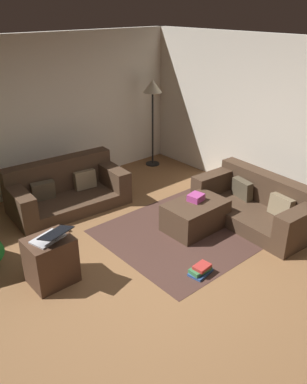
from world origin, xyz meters
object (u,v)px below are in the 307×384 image
at_px(ottoman, 195,215).
at_px(side_table, 51,260).
at_px(gift_box, 196,197).
at_px(book_stack, 201,270).
at_px(tv_remote, 194,198).
at_px(corner_lamp, 153,93).
at_px(couch_right, 258,205).
at_px(couch_left, 66,190).
at_px(laptop, 51,237).

relative_size(ottoman, side_table, 1.55).
height_order(ottoman, gift_box, gift_box).
bearing_deg(book_stack, ottoman, 47.42).
relative_size(ottoman, book_stack, 2.84).
relative_size(tv_remote, corner_lamp, 0.09).
relative_size(couch_right, ottoman, 2.07).
bearing_deg(book_stack, gift_box, 47.35).
distance_m(couch_left, ottoman, 2.16).
bearing_deg(ottoman, couch_right, -27.36).
height_order(ottoman, laptop, laptop).
xyz_separation_m(ottoman, book_stack, (-0.74, -0.81, -0.15)).
relative_size(gift_box, laptop, 0.45).
xyz_separation_m(gift_box, tv_remote, (0.02, 0.05, -0.04)).
bearing_deg(gift_box, side_table, 174.71).
relative_size(couch_right, corner_lamp, 1.09).
relative_size(couch_left, laptop, 4.02).
bearing_deg(couch_left, laptop, 61.30).
bearing_deg(corner_lamp, couch_left, -168.63).
bearing_deg(laptop, tv_remote, -2.58).
xyz_separation_m(couch_left, book_stack, (0.32, -2.69, -0.22)).
bearing_deg(book_stack, tv_remote, 48.39).
relative_size(ottoman, tv_remote, 5.66).
height_order(couch_left, laptop, laptop).
bearing_deg(side_table, couch_left, 55.50).
bearing_deg(corner_lamp, laptop, -147.58).
xyz_separation_m(gift_box, book_stack, (-0.79, -0.86, -0.41)).
bearing_deg(book_stack, couch_left, 96.77).
bearing_deg(corner_lamp, ottoman, -117.01).
height_order(couch_left, book_stack, couch_left).
height_order(couch_right, book_stack, couch_right).
xyz_separation_m(couch_right, side_table, (-3.06, 0.72, 0.03)).
bearing_deg(couch_left, side_table, 60.07).
relative_size(side_table, laptop, 1.24).
height_order(laptop, corner_lamp, corner_lamp).
distance_m(couch_left, couch_right, 3.04).
bearing_deg(couch_right, laptop, 81.53).
relative_size(couch_right, gift_box, 8.78).
distance_m(couch_left, book_stack, 2.72).
bearing_deg(ottoman, corner_lamp, 62.99).
relative_size(ottoman, corner_lamp, 0.53).
bearing_deg(couch_left, book_stack, 101.34).
xyz_separation_m(tv_remote, book_stack, (-0.81, -0.91, -0.37)).
height_order(tv_remote, side_table, side_table).
height_order(couch_left, ottoman, couch_left).
bearing_deg(gift_box, laptop, 176.06).
distance_m(tv_remote, side_table, 2.25).
distance_m(gift_box, side_table, 2.24).
bearing_deg(ottoman, book_stack, -132.58).
bearing_deg(gift_box, corner_lamp, 63.47).
distance_m(tv_remote, corner_lamp, 2.70).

